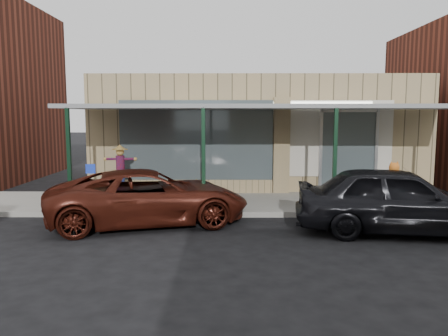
{
  "coord_description": "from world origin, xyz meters",
  "views": [
    {
      "loc": [
        -1.17,
        -9.75,
        2.82
      ],
      "look_at": [
        -1.24,
        2.6,
        1.3
      ],
      "focal_mm": 35.0,
      "sensor_mm": 36.0,
      "label": 1
    }
  ],
  "objects_px": {
    "barrel_scarecrow": "(121,181)",
    "handicap_sign": "(91,180)",
    "car_maroon": "(149,197)",
    "parked_sedan": "(397,200)",
    "barrel_pumpkin": "(197,193)"
  },
  "relations": [
    {
      "from": "parked_sedan",
      "to": "car_maroon",
      "type": "distance_m",
      "value": 6.12
    },
    {
      "from": "handicap_sign",
      "to": "car_maroon",
      "type": "height_order",
      "value": "handicap_sign"
    },
    {
      "from": "handicap_sign",
      "to": "parked_sedan",
      "type": "relative_size",
      "value": 0.26
    },
    {
      "from": "barrel_scarecrow",
      "to": "parked_sedan",
      "type": "bearing_deg",
      "value": -28.66
    },
    {
      "from": "barrel_scarecrow",
      "to": "handicap_sign",
      "type": "xyz_separation_m",
      "value": [
        -0.52,
        -1.35,
        0.24
      ]
    },
    {
      "from": "barrel_scarecrow",
      "to": "car_maroon",
      "type": "bearing_deg",
      "value": -66.0
    },
    {
      "from": "car_maroon",
      "to": "barrel_scarecrow",
      "type": "bearing_deg",
      "value": 13.27
    },
    {
      "from": "barrel_scarecrow",
      "to": "barrel_pumpkin",
      "type": "height_order",
      "value": "barrel_scarecrow"
    },
    {
      "from": "barrel_pumpkin",
      "to": "car_maroon",
      "type": "relative_size",
      "value": 0.15
    },
    {
      "from": "handicap_sign",
      "to": "parked_sedan",
      "type": "xyz_separation_m",
      "value": [
        7.89,
        -1.96,
        -0.17
      ]
    },
    {
      "from": "barrel_scarecrow",
      "to": "barrel_pumpkin",
      "type": "bearing_deg",
      "value": -8.57
    },
    {
      "from": "handicap_sign",
      "to": "car_maroon",
      "type": "xyz_separation_m",
      "value": [
        1.83,
        -1.08,
        -0.27
      ]
    },
    {
      "from": "handicap_sign",
      "to": "barrel_scarecrow",
      "type": "bearing_deg",
      "value": 60.27
    },
    {
      "from": "barrel_scarecrow",
      "to": "barrel_pumpkin",
      "type": "distance_m",
      "value": 2.41
    },
    {
      "from": "handicap_sign",
      "to": "car_maroon",
      "type": "distance_m",
      "value": 2.15
    }
  ]
}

